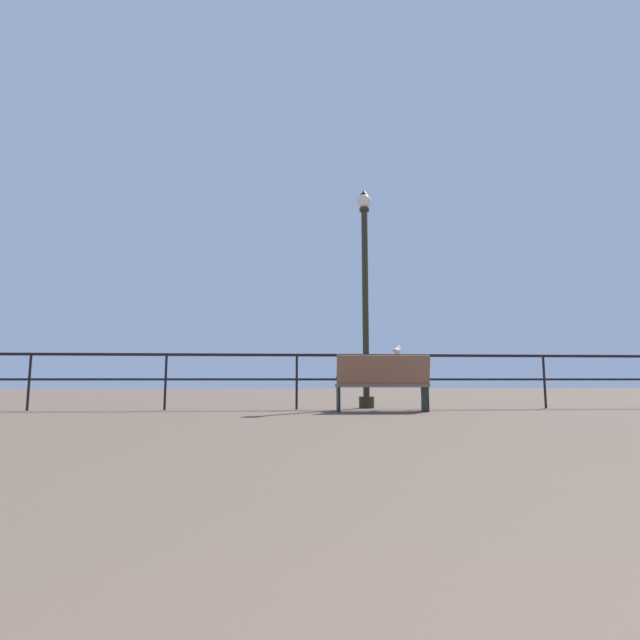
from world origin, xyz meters
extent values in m
cube|color=black|center=(0.00, 9.31, 1.00)|extent=(21.38, 0.05, 0.05)
cube|color=black|center=(0.00, 9.31, 0.55)|extent=(21.38, 0.04, 0.04)
cylinder|color=black|center=(-5.94, 9.31, 0.50)|extent=(0.04, 0.04, 1.00)
cylinder|color=black|center=(-3.56, 9.31, 0.50)|extent=(0.04, 0.04, 1.00)
cylinder|color=black|center=(-1.19, 9.31, 0.50)|extent=(0.04, 0.04, 1.00)
cylinder|color=black|center=(1.19, 9.31, 0.50)|extent=(0.04, 0.04, 1.00)
cylinder|color=black|center=(3.56, 9.31, 0.50)|extent=(0.04, 0.04, 1.00)
cube|color=brown|center=(0.27, 8.65, 0.44)|extent=(1.60, 0.47, 0.05)
cube|color=brown|center=(0.26, 8.46, 0.70)|extent=(1.59, 0.19, 0.52)
cube|color=black|center=(1.02, 8.63, 0.22)|extent=(0.05, 0.39, 0.44)
cube|color=black|center=(1.02, 8.80, 0.58)|extent=(0.04, 0.30, 0.04)
cube|color=black|center=(-0.49, 8.68, 0.22)|extent=(0.05, 0.39, 0.44)
cube|color=black|center=(-0.48, 8.84, 0.58)|extent=(0.04, 0.30, 0.04)
cylinder|color=#282918|center=(0.17, 9.66, 0.11)|extent=(0.29, 0.29, 0.22)
cylinder|color=#282918|center=(0.17, 9.66, 2.08)|extent=(0.12, 0.12, 3.72)
cylinder|color=#282918|center=(0.17, 9.66, 3.97)|extent=(0.20, 0.20, 0.06)
sphere|color=silver|center=(0.17, 9.66, 4.14)|extent=(0.29, 0.29, 0.29)
cone|color=#282918|center=(0.17, 9.66, 4.34)|extent=(0.15, 0.15, 0.10)
ellipsoid|color=silver|center=(0.70, 9.31, 1.08)|extent=(0.23, 0.26, 0.12)
ellipsoid|color=gray|center=(0.70, 9.31, 1.10)|extent=(0.19, 0.22, 0.04)
sphere|color=silver|center=(0.75, 9.40, 1.14)|extent=(0.10, 0.10, 0.10)
cone|color=yellow|center=(0.79, 9.46, 1.14)|extent=(0.06, 0.06, 0.04)
cube|color=gray|center=(0.64, 9.21, 1.09)|extent=(0.09, 0.09, 0.02)
camera|label=1|loc=(-1.39, 0.46, 0.54)|focal=26.71mm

